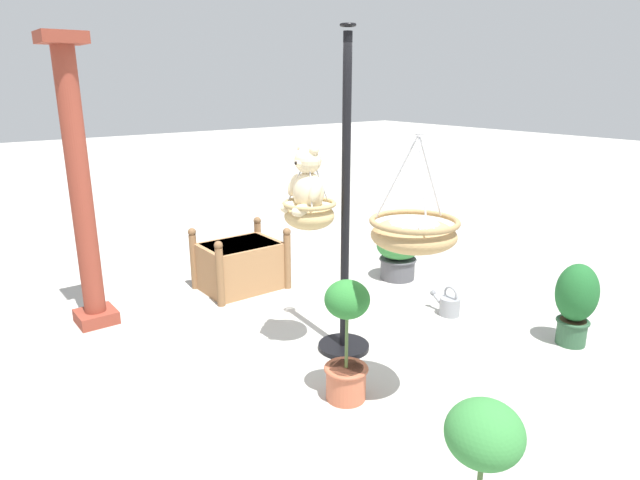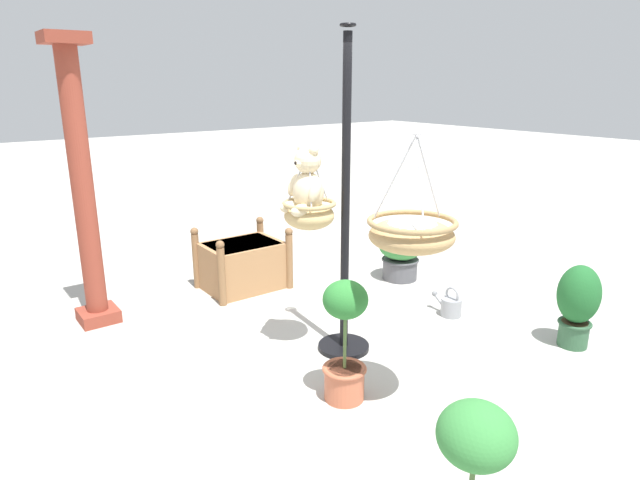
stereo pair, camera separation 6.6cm
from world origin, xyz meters
name	(u,v)px [view 1 (the left image)]	position (x,y,z in m)	size (l,w,h in m)	color
ground_plane	(326,344)	(0.00, 0.00, 0.00)	(40.00, 40.00, 0.00)	#ADAAA3
display_pole_central	(345,256)	(-0.16, -0.07, 0.84)	(0.44, 0.44, 2.63)	black
hanging_basket_with_teddy	(309,213)	(-0.01, 0.18, 1.21)	(0.43, 0.43, 0.64)	tan
teddy_bear	(307,184)	(-0.01, 0.21, 1.45)	(0.38, 0.33, 0.55)	beige
hanging_basket_left_high	(414,233)	(-1.13, 0.19, 1.30)	(0.57, 0.57, 0.75)	tan
greenhouse_pillar_right	(81,193)	(1.69, 1.48, 1.26)	(0.37, 0.37, 2.62)	brown
wooden_planter_box	(241,264)	(1.64, -0.08, 0.28)	(0.71, 0.91, 0.70)	#9E7047
potted_plant_tall_leafy	(398,254)	(0.80, -1.68, 0.30)	(0.51, 0.51, 0.59)	#4C4C51
potted_plant_bushy_green	(347,339)	(-0.75, 0.41, 0.47)	(0.32, 0.32, 0.91)	#BC6042
potted_plant_small_succulent	(576,301)	(-1.30, -1.71, 0.41)	(0.35, 0.35, 0.74)	#2D5638
watering_can	(449,305)	(-0.24, -1.35, 0.10)	(0.35, 0.20, 0.30)	gray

